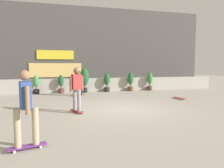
{
  "coord_description": "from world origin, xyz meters",
  "views": [
    {
      "loc": [
        -2.46,
        -8.01,
        1.8
      ],
      "look_at": [
        0.0,
        1.5,
        0.9
      ],
      "focal_mm": 33.23,
      "sensor_mm": 36.0,
      "label": 1
    }
  ],
  "objects_px": {
    "potted_plant_2": "(84,78)",
    "skater_far_right": "(26,106)",
    "potted_plant_3": "(107,82)",
    "potted_plant_5": "(150,81)",
    "potted_plant_0": "(36,84)",
    "skater_mid_plaza": "(77,88)",
    "skater_by_wall_right": "(78,80)",
    "skateboard_near_camera": "(179,98)",
    "potted_plant_4": "(130,81)",
    "potted_plant_1": "(61,84)"
  },
  "relations": [
    {
      "from": "skateboard_near_camera",
      "to": "potted_plant_3",
      "type": "bearing_deg",
      "value": 127.42
    },
    {
      "from": "skater_far_right",
      "to": "potted_plant_3",
      "type": "bearing_deg",
      "value": 66.77
    },
    {
      "from": "potted_plant_2",
      "to": "skater_far_right",
      "type": "distance_m",
      "value": 9.25
    },
    {
      "from": "potted_plant_0",
      "to": "potted_plant_3",
      "type": "distance_m",
      "value": 4.52
    },
    {
      "from": "potted_plant_0",
      "to": "skater_mid_plaza",
      "type": "distance_m",
      "value": 6.08
    },
    {
      "from": "potted_plant_0",
      "to": "skater_mid_plaza",
      "type": "relative_size",
      "value": 0.69
    },
    {
      "from": "potted_plant_5",
      "to": "skateboard_near_camera",
      "type": "bearing_deg",
      "value": -91.9
    },
    {
      "from": "skater_far_right",
      "to": "skateboard_near_camera",
      "type": "distance_m",
      "value": 8.54
    },
    {
      "from": "potted_plant_0",
      "to": "skater_by_wall_right",
      "type": "height_order",
      "value": "skater_by_wall_right"
    },
    {
      "from": "potted_plant_2",
      "to": "skater_far_right",
      "type": "relative_size",
      "value": 0.95
    },
    {
      "from": "skater_by_wall_right",
      "to": "skateboard_near_camera",
      "type": "bearing_deg",
      "value": -26.19
    },
    {
      "from": "potted_plant_0",
      "to": "potted_plant_3",
      "type": "relative_size",
      "value": 0.94
    },
    {
      "from": "potted_plant_1",
      "to": "skater_by_wall_right",
      "type": "bearing_deg",
      "value": -57.01
    },
    {
      "from": "potted_plant_4",
      "to": "potted_plant_5",
      "type": "distance_m",
      "value": 1.46
    },
    {
      "from": "potted_plant_4",
      "to": "skater_far_right",
      "type": "relative_size",
      "value": 0.76
    },
    {
      "from": "potted_plant_1",
      "to": "potted_plant_3",
      "type": "relative_size",
      "value": 0.93
    },
    {
      "from": "potted_plant_1",
      "to": "potted_plant_4",
      "type": "bearing_deg",
      "value": 0.0
    },
    {
      "from": "skater_far_right",
      "to": "skater_by_wall_right",
      "type": "height_order",
      "value": "same"
    },
    {
      "from": "potted_plant_1",
      "to": "skater_mid_plaza",
      "type": "height_order",
      "value": "skater_mid_plaza"
    },
    {
      "from": "potted_plant_2",
      "to": "skater_far_right",
      "type": "height_order",
      "value": "skater_far_right"
    },
    {
      "from": "potted_plant_1",
      "to": "potted_plant_3",
      "type": "distance_m",
      "value": 3.01
    },
    {
      "from": "skater_far_right",
      "to": "skateboard_near_camera",
      "type": "relative_size",
      "value": 2.06
    },
    {
      "from": "potted_plant_5",
      "to": "skater_mid_plaza",
      "type": "bearing_deg",
      "value": -134.57
    },
    {
      "from": "potted_plant_0",
      "to": "potted_plant_3",
      "type": "bearing_deg",
      "value": 0.0
    },
    {
      "from": "potted_plant_1",
      "to": "potted_plant_2",
      "type": "xyz_separation_m",
      "value": [
        1.5,
        -0.0,
        0.33
      ]
    },
    {
      "from": "potted_plant_2",
      "to": "potted_plant_3",
      "type": "bearing_deg",
      "value": 0.0
    },
    {
      "from": "potted_plant_2",
      "to": "potted_plant_4",
      "type": "relative_size",
      "value": 1.25
    },
    {
      "from": "potted_plant_1",
      "to": "skater_far_right",
      "type": "height_order",
      "value": "skater_far_right"
    },
    {
      "from": "potted_plant_0",
      "to": "skater_mid_plaza",
      "type": "height_order",
      "value": "skater_mid_plaza"
    },
    {
      "from": "potted_plant_2",
      "to": "potted_plant_5",
      "type": "distance_m",
      "value": 4.66
    },
    {
      "from": "potted_plant_5",
      "to": "skater_by_wall_right",
      "type": "bearing_deg",
      "value": -164.73
    },
    {
      "from": "potted_plant_0",
      "to": "potted_plant_2",
      "type": "distance_m",
      "value": 3.03
    },
    {
      "from": "skateboard_near_camera",
      "to": "potted_plant_4",
      "type": "bearing_deg",
      "value": 108.67
    },
    {
      "from": "potted_plant_0",
      "to": "skater_far_right",
      "type": "xyz_separation_m",
      "value": [
        0.68,
        -8.95,
        0.33
      ]
    },
    {
      "from": "skater_by_wall_right",
      "to": "potted_plant_1",
      "type": "bearing_deg",
      "value": 122.99
    },
    {
      "from": "potted_plant_3",
      "to": "skateboard_near_camera",
      "type": "height_order",
      "value": "potted_plant_3"
    },
    {
      "from": "potted_plant_5",
      "to": "skater_mid_plaza",
      "type": "distance_m",
      "value": 8.05
    },
    {
      "from": "potted_plant_0",
      "to": "potted_plant_2",
      "type": "bearing_deg",
      "value": -0.0
    },
    {
      "from": "potted_plant_3",
      "to": "skater_far_right",
      "type": "distance_m",
      "value": 9.74
    },
    {
      "from": "skater_far_right",
      "to": "skater_by_wall_right",
      "type": "xyz_separation_m",
      "value": [
        1.76,
        7.52,
        0.0
      ]
    },
    {
      "from": "potted_plant_3",
      "to": "potted_plant_5",
      "type": "relative_size",
      "value": 0.99
    },
    {
      "from": "skater_far_right",
      "to": "skateboard_near_camera",
      "type": "height_order",
      "value": "skater_far_right"
    },
    {
      "from": "potted_plant_2",
      "to": "potted_plant_4",
      "type": "height_order",
      "value": "potted_plant_2"
    },
    {
      "from": "potted_plant_5",
      "to": "skater_far_right",
      "type": "height_order",
      "value": "skater_far_right"
    },
    {
      "from": "skateboard_near_camera",
      "to": "potted_plant_5",
      "type": "bearing_deg",
      "value": 88.1
    },
    {
      "from": "potted_plant_4",
      "to": "skater_by_wall_right",
      "type": "distance_m",
      "value": 4.03
    },
    {
      "from": "potted_plant_4",
      "to": "skateboard_near_camera",
      "type": "relative_size",
      "value": 1.56
    },
    {
      "from": "potted_plant_4",
      "to": "skater_mid_plaza",
      "type": "relative_size",
      "value": 0.76
    },
    {
      "from": "potted_plant_0",
      "to": "potted_plant_2",
      "type": "relative_size",
      "value": 0.73
    },
    {
      "from": "potted_plant_3",
      "to": "potted_plant_5",
      "type": "xyz_separation_m",
      "value": [
        3.14,
        -0.0,
        0.01
      ]
    }
  ]
}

